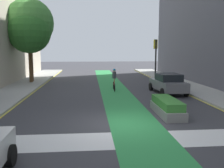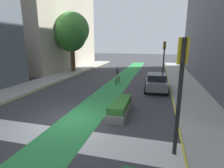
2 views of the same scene
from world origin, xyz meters
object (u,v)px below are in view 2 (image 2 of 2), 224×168
cyclist_in_lane (117,75)px  median_planter (120,107)px  traffic_signal_far_right (164,53)px  street_tree_near (72,30)px  traffic_signal_near_right (181,76)px  car_grey_right_far (156,82)px  street_tree_far (71,36)px

cyclist_in_lane → median_planter: (2.04, -7.89, -0.57)m
traffic_signal_far_right → street_tree_near: 13.18m
traffic_signal_near_right → cyclist_in_lane: (-5.00, 11.20, -2.19)m
street_tree_near → median_planter: bearing=-53.9°
traffic_signal_near_right → car_grey_right_far: traffic_signal_near_right is taller
traffic_signal_near_right → cyclist_in_lane: size_ratio=2.44×
car_grey_right_far → cyclist_in_lane: bearing=157.8°
car_grey_right_far → median_planter: bearing=-108.0°
traffic_signal_far_right → car_grey_right_far: traffic_signal_far_right is taller
traffic_signal_far_right → street_tree_far: street_tree_far is taller
traffic_signal_far_right → street_tree_near: (-12.79, 1.17, 2.97)m
car_grey_right_far → median_planter: 6.57m
traffic_signal_far_right → car_grey_right_far: size_ratio=1.04×
median_planter → car_grey_right_far: bearing=72.0°
street_tree_near → street_tree_far: bearing=-83.2°
car_grey_right_far → street_tree_far: street_tree_far is taller
median_planter → street_tree_near: bearing=126.1°
car_grey_right_far → median_planter: size_ratio=1.33×
cyclist_in_lane → street_tree_far: (-7.96, 5.22, 4.19)m
street_tree_near → street_tree_far: street_tree_near is taller
traffic_signal_near_right → median_planter: traffic_signal_near_right is taller
cyclist_in_lane → traffic_signal_near_right: bearing=-65.9°
traffic_signal_near_right → street_tree_near: size_ratio=0.54×
traffic_signal_near_right → median_planter: bearing=131.9°
car_grey_right_far → street_tree_far: bearing=150.2°
traffic_signal_far_right → cyclist_in_lane: size_ratio=2.39×
car_grey_right_far → street_tree_far: size_ratio=0.60×
traffic_signal_far_right → median_planter: traffic_signal_far_right is taller
street_tree_far → traffic_signal_near_right: bearing=-51.7°
car_grey_right_far → cyclist_in_lane: (-4.06, 1.65, 0.17)m
traffic_signal_far_right → car_grey_right_far: (-0.68, -6.42, -2.30)m
traffic_signal_near_right → car_grey_right_far: (-0.94, 9.54, -2.36)m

